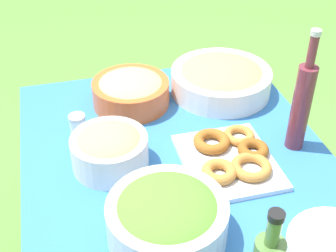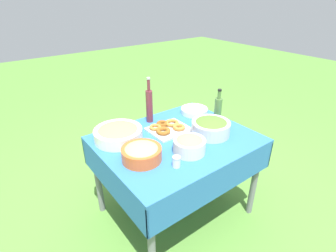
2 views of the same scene
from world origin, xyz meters
name	(u,v)px [view 1 (image 1 of 2)]	position (x,y,z in m)	size (l,w,h in m)	color
picnic_table	(180,190)	(0.00, 0.00, 0.64)	(1.14, 0.92, 0.74)	#2D6BB2
salad_bowl	(167,217)	(-0.25, 0.11, 0.81)	(0.30, 0.30, 0.13)	silver
pasta_bowl	(131,90)	(0.36, 0.08, 0.79)	(0.27, 0.27, 0.11)	#E05B28
donut_platter	(231,157)	(-0.03, -0.15, 0.76)	(0.31, 0.28, 0.05)	silver
wine_bottle	(302,105)	(0.00, -0.36, 0.89)	(0.06, 0.06, 0.39)	maroon
bread_bowl	(110,149)	(0.05, 0.20, 0.80)	(0.22, 0.22, 0.12)	silver
fruit_bowl	(221,78)	(0.36, -0.25, 0.79)	(0.36, 0.36, 0.11)	white
salt_shaker	(78,125)	(0.22, 0.28, 0.78)	(0.05, 0.05, 0.07)	white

